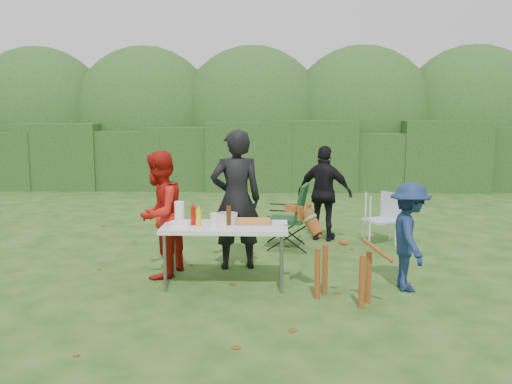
{
  "coord_description": "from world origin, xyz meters",
  "views": [
    {
      "loc": [
        0.73,
        -6.55,
        2.11
      ],
      "look_at": [
        0.45,
        0.75,
        1.0
      ],
      "focal_mm": 38.0,
      "sensor_mm": 36.0,
      "label": 1
    }
  ],
  "objects_px": {
    "mustard_bottle": "(199,218)",
    "ketchup_bottle": "(193,216)",
    "person_black_puffy": "(325,193)",
    "lawn_chair": "(380,218)",
    "beer_bottle": "(229,215)",
    "child": "(409,237)",
    "folding_table": "(225,230)",
    "dog": "(343,257)",
    "camping_chair": "(286,216)",
    "paper_towel_roll": "(179,212)",
    "person_cook": "(236,200)",
    "person_red_jacket": "(159,214)"
  },
  "relations": [
    {
      "from": "person_black_puffy",
      "to": "child",
      "type": "relative_size",
      "value": 1.2
    },
    {
      "from": "person_black_puffy",
      "to": "dog",
      "type": "relative_size",
      "value": 1.46
    },
    {
      "from": "mustard_bottle",
      "to": "beer_bottle",
      "type": "xyz_separation_m",
      "value": [
        0.35,
        0.09,
        0.02
      ]
    },
    {
      "from": "child",
      "to": "mustard_bottle",
      "type": "xyz_separation_m",
      "value": [
        -2.48,
        0.01,
        0.2
      ]
    },
    {
      "from": "child",
      "to": "lawn_chair",
      "type": "height_order",
      "value": "child"
    },
    {
      "from": "dog",
      "to": "camping_chair",
      "type": "distance_m",
      "value": 2.39
    },
    {
      "from": "lawn_chair",
      "to": "person_red_jacket",
      "type": "bearing_deg",
      "value": -1.49
    },
    {
      "from": "folding_table",
      "to": "lawn_chair",
      "type": "relative_size",
      "value": 1.84
    },
    {
      "from": "camping_chair",
      "to": "paper_towel_roll",
      "type": "height_order",
      "value": "camping_chair"
    },
    {
      "from": "lawn_chair",
      "to": "camping_chair",
      "type": "bearing_deg",
      "value": -18.27
    },
    {
      "from": "camping_chair",
      "to": "lawn_chair",
      "type": "height_order",
      "value": "camping_chair"
    },
    {
      "from": "beer_bottle",
      "to": "child",
      "type": "bearing_deg",
      "value": -2.59
    },
    {
      "from": "dog",
      "to": "beer_bottle",
      "type": "distance_m",
      "value": 1.45
    },
    {
      "from": "child",
      "to": "folding_table",
      "type": "bearing_deg",
      "value": 87.55
    },
    {
      "from": "ketchup_bottle",
      "to": "beer_bottle",
      "type": "relative_size",
      "value": 0.92
    },
    {
      "from": "lawn_chair",
      "to": "child",
      "type": "bearing_deg",
      "value": 55.73
    },
    {
      "from": "folding_table",
      "to": "person_red_jacket",
      "type": "distance_m",
      "value": 0.93
    },
    {
      "from": "dog",
      "to": "paper_towel_roll",
      "type": "xyz_separation_m",
      "value": [
        -1.93,
        0.66,
        0.37
      ]
    },
    {
      "from": "camping_chair",
      "to": "person_black_puffy",
      "type": "bearing_deg",
      "value": -126.49
    },
    {
      "from": "folding_table",
      "to": "person_cook",
      "type": "distance_m",
      "value": 0.77
    },
    {
      "from": "child",
      "to": "beer_bottle",
      "type": "relative_size",
      "value": 5.35
    },
    {
      "from": "person_black_puffy",
      "to": "beer_bottle",
      "type": "relative_size",
      "value": 6.44
    },
    {
      "from": "person_black_puffy",
      "to": "paper_towel_roll",
      "type": "distance_m",
      "value": 2.96
    },
    {
      "from": "camping_chair",
      "to": "beer_bottle",
      "type": "distance_m",
      "value": 1.97
    },
    {
      "from": "camping_chair",
      "to": "person_red_jacket",
      "type": "bearing_deg",
      "value": 54.1
    },
    {
      "from": "camping_chair",
      "to": "beer_bottle",
      "type": "bearing_deg",
      "value": 80.06
    },
    {
      "from": "paper_towel_roll",
      "to": "folding_table",
      "type": "bearing_deg",
      "value": -14.41
    },
    {
      "from": "child",
      "to": "beer_bottle",
      "type": "height_order",
      "value": "child"
    },
    {
      "from": "ketchup_bottle",
      "to": "lawn_chair",
      "type": "bearing_deg",
      "value": 39.32
    },
    {
      "from": "person_black_puffy",
      "to": "paper_towel_roll",
      "type": "relative_size",
      "value": 5.94
    },
    {
      "from": "beer_bottle",
      "to": "dog",
      "type": "bearing_deg",
      "value": -21.58
    },
    {
      "from": "person_red_jacket",
      "to": "folding_table",
      "type": "bearing_deg",
      "value": 83.86
    },
    {
      "from": "child",
      "to": "paper_towel_roll",
      "type": "distance_m",
      "value": 2.77
    },
    {
      "from": "camping_chair",
      "to": "person_cook",
      "type": "bearing_deg",
      "value": 69.41
    },
    {
      "from": "person_cook",
      "to": "dog",
      "type": "distance_m",
      "value": 1.83
    },
    {
      "from": "mustard_bottle",
      "to": "ketchup_bottle",
      "type": "xyz_separation_m",
      "value": [
        -0.08,
        0.08,
        0.01
      ]
    },
    {
      "from": "person_cook",
      "to": "paper_towel_roll",
      "type": "height_order",
      "value": "person_cook"
    },
    {
      "from": "person_cook",
      "to": "person_black_puffy",
      "type": "xyz_separation_m",
      "value": [
        1.31,
        1.63,
        -0.16
      ]
    },
    {
      "from": "mustard_bottle",
      "to": "beer_bottle",
      "type": "relative_size",
      "value": 0.83
    },
    {
      "from": "person_black_puffy",
      "to": "mustard_bottle",
      "type": "bearing_deg",
      "value": 77.98
    },
    {
      "from": "person_cook",
      "to": "camping_chair",
      "type": "distance_m",
      "value": 1.35
    },
    {
      "from": "paper_towel_roll",
      "to": "person_cook",
      "type": "bearing_deg",
      "value": 41.48
    },
    {
      "from": "camping_chair",
      "to": "paper_towel_roll",
      "type": "xyz_separation_m",
      "value": [
        -1.35,
        -1.66,
        0.36
      ]
    },
    {
      "from": "ketchup_bottle",
      "to": "person_black_puffy",
      "type": "bearing_deg",
      "value": 53.05
    },
    {
      "from": "dog",
      "to": "lawn_chair",
      "type": "distance_m",
      "value": 2.83
    },
    {
      "from": "folding_table",
      "to": "camping_chair",
      "type": "xyz_separation_m",
      "value": [
        0.77,
        1.8,
        -0.18
      ]
    },
    {
      "from": "mustard_bottle",
      "to": "dog",
      "type": "bearing_deg",
      "value": -14.59
    },
    {
      "from": "person_black_puffy",
      "to": "lawn_chair",
      "type": "bearing_deg",
      "value": -169.27
    },
    {
      "from": "person_cook",
      "to": "dog",
      "type": "relative_size",
      "value": 1.75
    },
    {
      "from": "person_cook",
      "to": "lawn_chair",
      "type": "distance_m",
      "value": 2.67
    }
  ]
}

